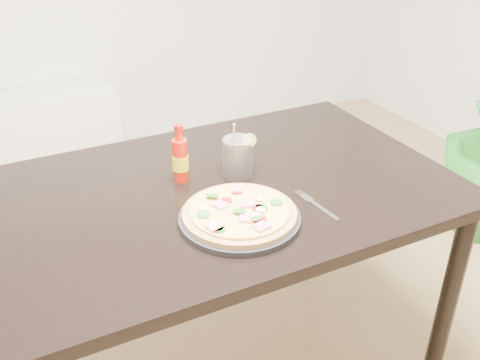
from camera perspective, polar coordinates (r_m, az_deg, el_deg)
name	(u,v)px	position (r m, az deg, el deg)	size (l,w,h in m)	color
dining_table	(223,209)	(1.67, -1.84, -3.07)	(1.40, 0.90, 0.75)	black
plate	(240,218)	(1.46, -0.04, -4.09)	(0.34, 0.34, 0.02)	black
pizza	(239,212)	(1.45, -0.06, -3.48)	(0.31, 0.31, 0.03)	tan
hot_sauce_bottle	(180,159)	(1.64, -6.39, 2.25)	(0.06, 0.06, 0.19)	red
cola_cup	(238,158)	(1.67, -0.24, 2.38)	(0.10, 0.09, 0.18)	black
fork	(315,204)	(1.55, 8.01, -2.56)	(0.04, 0.19, 0.00)	silver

